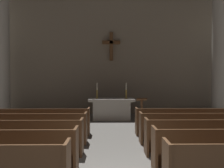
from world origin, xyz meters
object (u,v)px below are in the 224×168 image
(pew_left_row_4, at_px, (30,128))
(column_right_third, at_px, (219,57))
(column_left_third, at_px, (2,57))
(altar, at_px, (112,108))
(pew_right_row_3, at_px, (211,136))
(candlestick_right, at_px, (126,93))
(pew_right_row_4, at_px, (196,128))
(candlestick_left, at_px, (97,93))
(pew_left_row_5, at_px, (40,121))
(lectern, at_px, (142,112))
(pew_left_row_3, at_px, (16,137))
(pew_right_row_5, at_px, (184,121))

(pew_left_row_4, height_order, column_right_third, column_right_third)
(column_left_third, relative_size, altar, 2.83)
(pew_right_row_3, height_order, candlestick_right, candlestick_right)
(pew_right_row_4, height_order, candlestick_right, candlestick_right)
(pew_right_row_4, relative_size, candlestick_left, 4.56)
(pew_right_row_3, bearing_deg, column_left_third, 144.51)
(column_right_third, height_order, candlestick_right, column_right_third)
(pew_left_row_4, height_order, pew_left_row_5, same)
(pew_right_row_3, relative_size, lectern, 2.98)
(lectern, bearing_deg, pew_left_row_3, -133.41)
(pew_right_row_3, distance_m, pew_right_row_5, 2.19)
(pew_left_row_4, relative_size, column_left_third, 0.55)
(altar, bearing_deg, column_left_third, 175.60)
(pew_right_row_4, relative_size, pew_right_row_5, 1.00)
(pew_left_row_5, bearing_deg, column_left_third, 129.40)
(candlestick_left, bearing_deg, column_right_third, 3.89)
(pew_left_row_3, bearing_deg, pew_right_row_3, 0.00)
(altar, height_order, lectern, lectern)
(altar, distance_m, lectern, 1.75)
(altar, bearing_deg, candlestick_left, -180.00)
(pew_right_row_5, xyz_separation_m, altar, (-2.54, 3.05, 0.06))
(column_right_third, distance_m, candlestick_right, 5.02)
(pew_right_row_3, distance_m, altar, 5.82)
(lectern, bearing_deg, pew_right_row_5, -55.67)
(pew_right_row_3, bearing_deg, altar, 115.87)
(pew_right_row_3, height_order, lectern, lectern)
(pew_left_row_4, height_order, pew_right_row_3, same)
(altar, bearing_deg, pew_right_row_3, -64.13)
(pew_left_row_3, relative_size, column_right_third, 0.55)
(pew_left_row_4, xyz_separation_m, column_left_third, (-2.84, 4.55, 2.55))
(pew_right_row_4, xyz_separation_m, altar, (-2.54, 4.14, 0.06))
(pew_left_row_3, distance_m, pew_right_row_3, 5.08)
(pew_right_row_3, distance_m, candlestick_left, 6.20)
(pew_left_row_5, bearing_deg, altar, 50.20)
(column_left_third, bearing_deg, pew_left_row_5, -50.60)
(pew_right_row_4, relative_size, altar, 1.56)
(pew_left_row_4, distance_m, pew_left_row_5, 1.09)
(pew_right_row_4, bearing_deg, pew_left_row_5, 167.85)
(candlestick_left, height_order, lectern, candlestick_left)
(altar, relative_size, candlestick_left, 2.91)
(pew_left_row_5, relative_size, altar, 1.56)
(pew_right_row_3, relative_size, column_left_third, 0.55)
(candlestick_left, bearing_deg, pew_left_row_4, -113.94)
(column_left_third, bearing_deg, column_right_third, 0.00)
(pew_left_row_5, distance_m, candlestick_right, 4.51)
(pew_left_row_4, bearing_deg, pew_right_row_3, -12.15)
(pew_left_row_3, bearing_deg, column_left_third, 116.72)
(pew_left_row_5, height_order, candlestick_right, candlestick_right)
(pew_right_row_5, distance_m, candlestick_right, 3.64)
(pew_left_row_3, distance_m, candlestick_right, 6.20)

